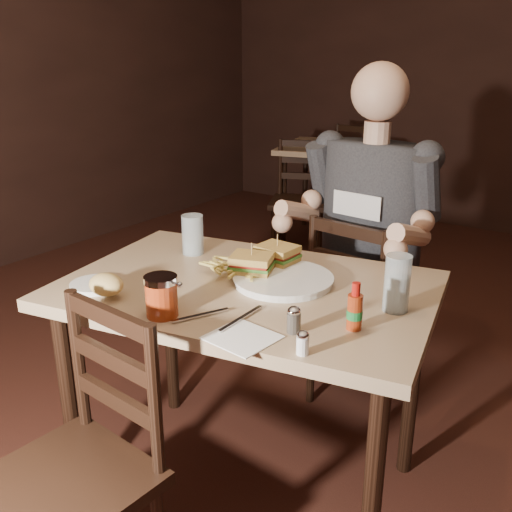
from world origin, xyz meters
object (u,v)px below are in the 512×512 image
Objects in this scene: bg_chair_near at (298,202)px; glass_right at (397,283)px; bg_chair_far at (363,175)px; chair_far at (366,311)px; diner at (368,196)px; chair_near at (64,484)px; hot_sauce at (355,306)px; side_plate at (95,286)px; dinner_plate at (283,281)px; syrup_dispenser at (161,296)px; bg_table at (335,157)px; glass_left at (193,235)px; main_table at (247,310)px.

glass_right is (1.56, -2.09, 0.42)m from bg_chair_near.
bg_chair_far is at bearing 116.12° from glass_right.
chair_far is at bearing 119.31° from glass_right.
glass_right is (0.36, -0.58, -0.08)m from diner.
glass_right is at bearing 58.36° from chair_near.
bg_chair_near is 6.56× the size of hot_sauce.
bg_chair_far is 3.65m from side_plate.
chair_far is 1.16m from side_plate.
diner is 1.07m from side_plate.
glass_right reaches higher than dinner_plate.
syrup_dispenser is at bearing 110.19° from bg_chair_far.
bg_table is 7.54× the size of hot_sauce.
dinner_plate is (-0.00, -0.59, -0.15)m from diner.
chair_near is 3.01m from bg_chair_near.
side_plate is at bearing -109.89° from diner.
bg_chair_far reaches higher than syrup_dispenser.
dinner_plate is (1.20, -3.20, 0.33)m from bg_chair_far.
diner is (-0.01, -0.05, 0.51)m from chair_far.
dinner_plate is 0.43m from glass_left.
chair_far is at bearing 70.45° from syrup_dispenser.
chair_near is 2.78× the size of dinner_plate.
syrup_dispenser reaches higher than bg_table.
main_table is at bearing -139.66° from dinner_plate.
chair_far is at bearing 54.03° from glass_left.
glass_right is at bearing -78.18° from bg_chair_near.
bg_chair_far is (0.00, 0.55, -0.24)m from bg_table.
chair_far is 0.96× the size of bg_chair_far.
chair_near reaches higher than bg_table.
main_table is 0.49m from glass_right.
diner reaches higher than bg_chair_far.
syrup_dispenser is (1.05, -3.04, 0.15)m from bg_table.
diner is 0.69m from glass_left.
glass_right is (1.56, -3.19, 0.41)m from bg_chair_far.
diner is 8.45× the size of syrup_dispenser.
glass_left is at bearing 84.96° from side_plate.
dinner_plate is at bearing -85.29° from bg_chair_near.
glass_left is 1.22× the size of syrup_dispenser.
glass_right reaches higher than side_plate.
bg_chair_far is 6.83× the size of hot_sauce.
chair_far is 2.82m from bg_chair_far.
hot_sauce is at bearing -11.88° from main_table.
chair_near is 4.07m from bg_chair_far.
chair_far is 2.77× the size of dinner_plate.
chair_far reaches higher than main_table.
syrup_dispenser is at bearing 88.71° from chair_near.
syrup_dispenser is at bearing -58.39° from glass_left.
side_plate reaches higher than bg_table.
glass_right is (0.78, -0.04, 0.01)m from glass_left.
glass_left is (-0.24, 0.79, 0.41)m from chair_near.
chair_far reaches higher than side_plate.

